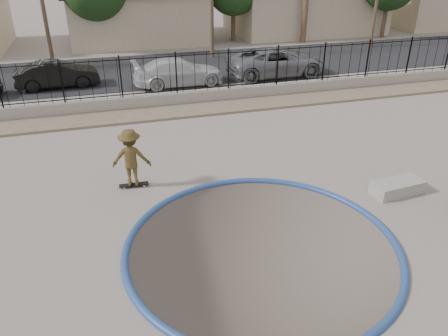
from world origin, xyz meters
TOP-DOWN VIEW (x-y plane):
  - ground at (0.00, 12.00)m, footprint 120.00×120.00m
  - bowl_pit at (0.00, -1.00)m, footprint 6.84×6.84m
  - coping_ring at (0.00, -1.00)m, footprint 7.04×7.04m
  - rock_strip at (0.00, 9.20)m, footprint 42.00×1.60m
  - retaining_wall at (0.00, 10.30)m, footprint 42.00×0.45m
  - fence at (0.00, 10.30)m, footprint 40.00×0.04m
  - street at (0.00, 17.00)m, footprint 90.00×8.00m
  - house_center at (0.00, 26.50)m, footprint 10.60×8.60m
  - house_east at (14.00, 26.50)m, footprint 12.60×8.60m
  - house_east_far at (28.00, 26.50)m, footprint 11.60×8.60m
  - skater at (-2.80, 3.00)m, footprint 1.31×0.92m
  - skateboard at (-2.80, 3.00)m, footprint 0.92×0.26m
  - concrete_ledge at (4.91, 0.34)m, footprint 1.66×0.84m
  - car_b at (-5.50, 14.75)m, footprint 4.26×1.72m
  - car_c at (0.68, 13.40)m, footprint 4.90×2.17m
  - car_d at (6.35, 13.65)m, footprint 5.74×2.76m

SIDE VIEW (x-z plane):
  - ground at x=0.00m, z-range -2.20..0.00m
  - bowl_pit at x=0.00m, z-range -0.90..0.90m
  - coping_ring at x=0.00m, z-range -0.10..0.10m
  - street at x=0.00m, z-range 0.00..0.04m
  - rock_strip at x=0.00m, z-range 0.00..0.11m
  - skateboard at x=-2.80m, z-range 0.03..0.10m
  - concrete_ledge at x=4.91m, z-range 0.00..0.40m
  - retaining_wall at x=0.00m, z-range 0.00..0.60m
  - car_b at x=-5.50m, z-range 0.04..1.41m
  - car_c at x=0.68m, z-range 0.04..1.43m
  - car_d at x=6.35m, z-range 0.04..1.61m
  - skater at x=-2.80m, z-range 0.00..1.84m
  - fence at x=0.00m, z-range 0.60..2.40m
  - house_east at x=14.00m, z-range 0.02..3.92m
  - house_east_far at x=28.00m, z-range 0.02..3.92m
  - house_center at x=0.00m, z-range 0.02..3.92m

